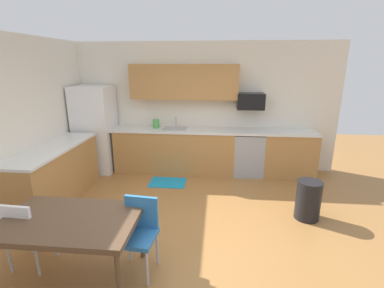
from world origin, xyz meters
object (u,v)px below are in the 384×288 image
refrigerator (96,129)px  chair_far_side (25,229)px  oven_range (248,153)px  dining_table (70,224)px  kettle (156,124)px  microwave (251,101)px  trash_bin (308,200)px  chair_near_table (139,229)px

refrigerator → chair_far_side: 3.12m
oven_range → chair_far_side: size_ratio=1.07×
dining_table → kettle: 3.29m
microwave → chair_far_side: (-2.74, -3.23, -1.02)m
oven_range → chair_far_side: oven_range is taller
trash_bin → kettle: 3.30m
oven_range → kettle: 2.03m
oven_range → chair_far_side: 4.16m
refrigerator → chair_far_side: (0.50, -3.05, -0.41)m
dining_table → oven_range: bearing=56.2°
refrigerator → chair_far_side: bearing=-80.7°
microwave → trash_bin: 2.32m
kettle → dining_table: bearing=-93.6°
oven_range → dining_table: size_ratio=0.65×
microwave → kettle: size_ratio=2.70×
trash_bin → kettle: size_ratio=3.00×
refrigerator → dining_table: bearing=-70.9°
dining_table → trash_bin: bearing=27.3°
oven_range → microwave: (0.00, 0.10, 1.07)m
dining_table → chair_near_table: (0.67, 0.20, -0.16)m
dining_table → chair_far_side: chair_far_side is taller
dining_table → chair_far_side: size_ratio=1.65×
refrigerator → microwave: refrigerator is taller
dining_table → trash_bin: 3.26m
chair_far_side → dining_table: bearing=-8.1°
dining_table → kettle: kettle is taller
dining_table → chair_far_side: (-0.59, 0.08, -0.16)m
chair_near_table → trash_bin: (2.21, 1.29, -0.20)m
oven_range → kettle: (-1.95, 0.05, 0.56)m
refrigerator → dining_table: (1.08, -3.13, -0.25)m
dining_table → chair_far_side: bearing=171.9°
refrigerator → chair_near_table: bearing=-59.1°
chair_near_table → kettle: 3.14m
microwave → chair_far_side: size_ratio=0.64×
oven_range → microwave: bearing=90.0°
microwave → kettle: bearing=-178.5°
dining_table → trash_bin: size_ratio=2.33×
chair_far_side → trash_bin: chair_far_side is taller
refrigerator → microwave: bearing=3.2°
refrigerator → chair_near_table: refrigerator is taller
chair_far_side → kettle: size_ratio=4.25×
microwave → chair_near_table: 3.60m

